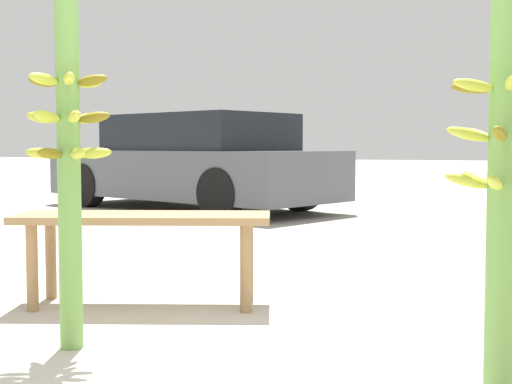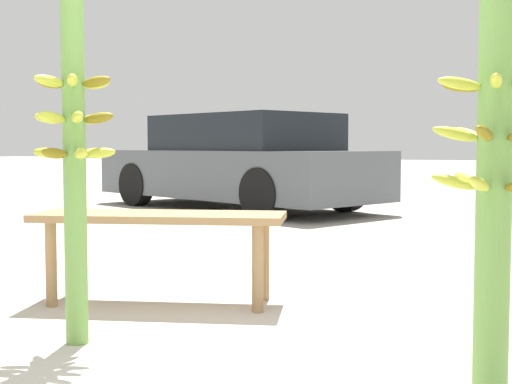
{
  "view_description": "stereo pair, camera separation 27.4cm",
  "coord_description": "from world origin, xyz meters",
  "px_view_note": "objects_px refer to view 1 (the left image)",
  "views": [
    {
      "loc": [
        0.94,
        -2.2,
        0.86
      ],
      "look_at": [
        -0.09,
        0.58,
        0.67
      ],
      "focal_mm": 50.0,
      "sensor_mm": 36.0,
      "label": 1
    },
    {
      "loc": [
        1.19,
        -2.09,
        0.86
      ],
      "look_at": [
        -0.09,
        0.58,
        0.67
      ],
      "focal_mm": 50.0,
      "sensor_mm": 36.0,
      "label": 2
    }
  ],
  "objects_px": {
    "banana_stalk_left": "(69,147)",
    "banana_stalk_center": "(505,180)",
    "market_bench": "(144,228)",
    "parked_car": "(193,163)"
  },
  "relations": [
    {
      "from": "banana_stalk_left",
      "to": "banana_stalk_center",
      "type": "bearing_deg",
      "value": -1.07
    },
    {
      "from": "banana_stalk_center",
      "to": "market_bench",
      "type": "xyz_separation_m",
      "value": [
        -1.84,
        0.86,
        -0.33
      ]
    },
    {
      "from": "banana_stalk_left",
      "to": "parked_car",
      "type": "height_order",
      "value": "banana_stalk_left"
    },
    {
      "from": "banana_stalk_left",
      "to": "banana_stalk_center",
      "type": "relative_size",
      "value": 1.14
    },
    {
      "from": "parked_car",
      "to": "banana_stalk_left",
      "type": "bearing_deg",
      "value": -137.61
    },
    {
      "from": "market_bench",
      "to": "parked_car",
      "type": "xyz_separation_m",
      "value": [
        -2.26,
        5.35,
        0.2
      ]
    },
    {
      "from": "banana_stalk_left",
      "to": "banana_stalk_center",
      "type": "xyz_separation_m",
      "value": [
        1.73,
        -0.03,
        -0.11
      ]
    },
    {
      "from": "market_bench",
      "to": "banana_stalk_center",
      "type": "bearing_deg",
      "value": -43.94
    },
    {
      "from": "parked_car",
      "to": "market_bench",
      "type": "bearing_deg",
      "value": -135.73
    },
    {
      "from": "banana_stalk_center",
      "to": "market_bench",
      "type": "height_order",
      "value": "banana_stalk_center"
    }
  ]
}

